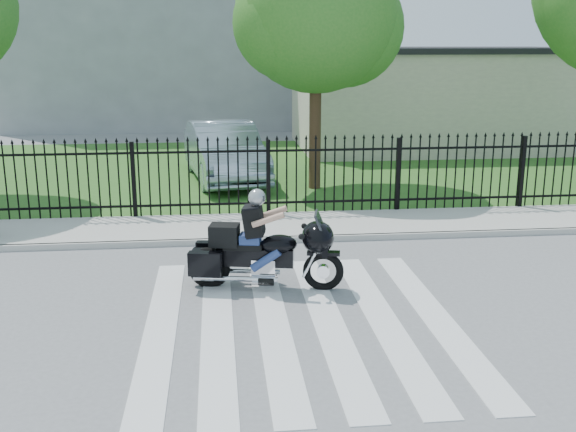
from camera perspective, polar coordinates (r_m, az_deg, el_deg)
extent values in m
plane|color=slate|center=(9.83, 1.10, -9.04)|extent=(120.00, 120.00, 0.00)
cube|color=#ADAAA3|center=(14.51, -1.35, -0.91)|extent=(40.00, 2.00, 0.12)
cube|color=#ADAAA3|center=(13.55, -1.00, -2.03)|extent=(40.00, 0.12, 0.12)
cube|color=#2C6021|center=(21.33, -2.91, 3.98)|extent=(40.00, 12.00, 0.02)
cube|color=black|center=(15.40, -1.66, 1.13)|extent=(26.00, 0.04, 0.05)
cube|color=black|center=(15.17, -1.70, 5.54)|extent=(26.00, 0.04, 0.05)
cylinder|color=#382316|center=(18.22, 2.32, 8.75)|extent=(0.32, 0.32, 4.16)
sphere|color=#2B6E1F|center=(18.14, 2.40, 16.94)|extent=(4.20, 4.20, 4.20)
cube|color=beige|center=(26.32, 12.14, 9.53)|extent=(10.00, 6.00, 3.50)
cube|color=black|center=(26.23, 12.36, 13.56)|extent=(10.20, 6.20, 0.20)
torus|color=black|center=(10.97, 3.00, -4.69)|extent=(0.68, 0.25, 0.67)
torus|color=black|center=(11.20, -6.70, -4.37)|extent=(0.72, 0.28, 0.71)
cube|color=black|center=(11.00, -2.79, -3.47)|extent=(1.28, 0.47, 0.29)
ellipsoid|color=black|center=(10.89, -0.78, -2.42)|extent=(0.66, 0.50, 0.32)
cube|color=black|center=(10.97, -3.80, -2.52)|extent=(0.68, 0.43, 0.10)
cube|color=silver|center=(11.03, -2.03, -4.30)|extent=(0.44, 0.36, 0.29)
ellipsoid|color=black|center=(10.80, 2.53, -1.82)|extent=(0.65, 0.78, 0.52)
cube|color=black|center=(10.97, -5.41, -1.61)|extent=(0.53, 0.45, 0.35)
cube|color=navy|center=(10.92, -3.21, -1.96)|extent=(0.38, 0.35, 0.17)
sphere|color=#A6A9AD|center=(10.73, -2.65, 1.59)|extent=(0.28, 0.28, 0.28)
imported|color=#8C9EB0|center=(19.51, -5.39, 5.46)|extent=(2.54, 5.29, 1.67)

